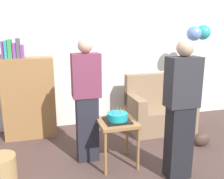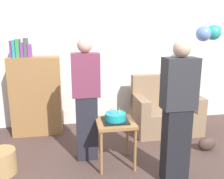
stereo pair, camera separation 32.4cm
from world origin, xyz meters
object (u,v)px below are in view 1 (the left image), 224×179
Objects in this scene: couch at (159,110)px; balloon_bunch at (199,33)px; person_holding_cake at (181,110)px; wicker_basket at (0,168)px; handbag at (202,140)px; bookshelf at (29,96)px; side_table at (117,128)px; person_blowing_candles at (87,100)px; birthday_cake at (117,117)px.

couch is 1.50m from balloon_bunch.
wicker_basket is at bearing -24.16° from person_holding_cake.
handbag is at bearing -153.54° from person_holding_cake.
bookshelf reaches higher than side_table.
person_holding_cake is at bearing -107.42° from couch.
person_blowing_candles is 0.90× the size of balloon_bunch.
couch is 3.44× the size of birthday_cake.
person_holding_cake reaches higher than side_table.
couch is at bearing 111.92° from handbag.
person_blowing_candles is 1.00× the size of person_holding_cake.
couch is 1.84× the size of side_table.
birthday_cake is 0.89× the size of wicker_basket.
couch is 0.92m from handbag.
handbag is (1.74, -0.09, -0.73)m from person_blowing_candles.
handbag is 1.81m from balloon_bunch.
birthday_cake is (-1.06, -0.97, 0.31)m from couch.
side_table is at bearing -158.89° from birthday_cake.
side_table is at bearing -137.60° from couch.
couch is 2.66m from wicker_basket.
bookshelf is at bearing 131.68° from person_blowing_candles.
couch is 1.67m from person_blowing_candles.
bookshelf reaches higher than couch.
bookshelf is (-2.18, 0.26, 0.34)m from couch.
balloon_bunch is at bearing 28.94° from birthday_cake.
person_blowing_candles is 5.82× the size of handbag.
couch is 3.93× the size of handbag.
couch is 1.47m from birthday_cake.
wicker_basket is at bearing -164.53° from person_blowing_candles.
person_blowing_candles is 2.37m from balloon_bunch.
wicker_basket is at bearing -103.84° from bookshelf.
handbag is at bearing -68.08° from couch.
couch is 1.57m from person_holding_cake.
birthday_cake is at bearing -47.76° from bookshelf.
person_holding_cake is at bearing -44.27° from bookshelf.
side_table is 0.83m from person_holding_cake.
couch is at bearing 21.04° from wicker_basket.
balloon_bunch reaches higher than person_holding_cake.
balloon_bunch is at bearing 16.72° from wicker_basket.
person_blowing_candles reaches higher than wicker_basket.
balloon_bunch reaches higher than side_table.
balloon_bunch is (1.75, 0.97, 1.16)m from side_table.
balloon_bunch is at bearing 66.69° from handbag.
person_holding_cake reaches higher than wicker_basket.
bookshelf reaches higher than wicker_basket.
couch is 1.45m from side_table.
birthday_cake is 0.46m from person_blowing_candles.
balloon_bunch is at bearing -139.65° from person_holding_cake.
wicker_basket is 1.29× the size of handbag.
couch is at bearing 42.40° from side_table.
bookshelf is at bearing 174.72° from balloon_bunch.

